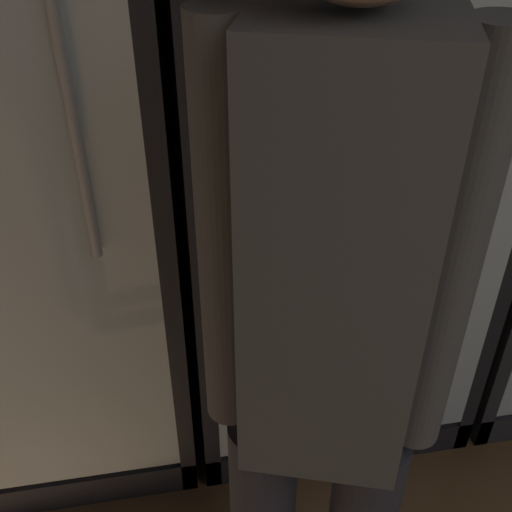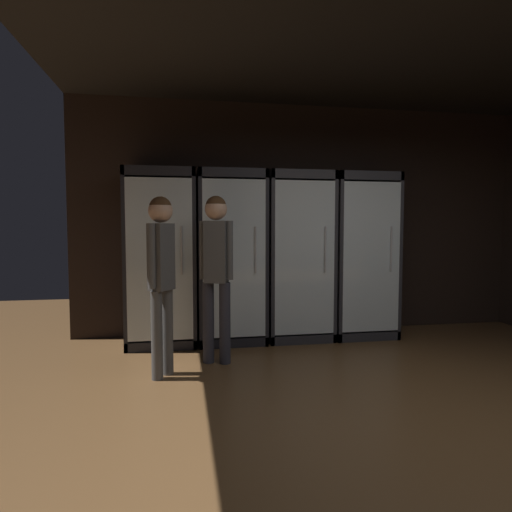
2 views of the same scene
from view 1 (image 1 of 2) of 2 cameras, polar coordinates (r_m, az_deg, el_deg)
The scene contains 2 objects.
cooler_left at distance 1.57m, azimuth 6.57°, elevation 14.36°, with size 0.75×0.68×1.93m.
shopper_near at distance 0.80m, azimuth 6.62°, elevation -6.45°, with size 0.31×0.22×1.60m.
Camera 1 is at (-1.58, 1.30, 1.51)m, focal length 44.07 mm.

